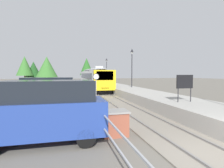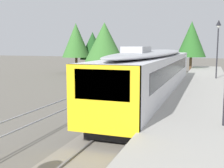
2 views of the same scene
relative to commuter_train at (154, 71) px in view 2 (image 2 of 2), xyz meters
The scene contains 9 objects.
ground_plane 6.55m from the commuter_train, 119.03° to the right, with size 160.00×160.00×0.00m, color #6B665B.
track_rails 5.80m from the commuter_train, 90.00° to the right, with size 3.20×60.00×0.14m.
commuter_train is the anchor object (origin of this frame).
station_platform 6.53m from the commuter_train, 58.99° to the right, with size 3.90×60.00×0.90m, color #A8A59E.
platform_lamp_far_end 9.78m from the commuter_train, 63.38° to the left, with size 0.34×0.34×5.35m.
tree_behind_carpark 21.24m from the commuter_train, 86.97° to the left, with size 4.00×4.00×7.24m.
tree_behind_station_far 17.12m from the commuter_train, 122.43° to the left, with size 5.27×5.27×6.86m.
tree_distant_left 23.28m from the commuter_train, 123.68° to the left, with size 3.84×3.84×5.94m.
tree_distant_centre 22.74m from the commuter_train, 130.15° to the left, with size 4.03×4.03×7.11m.
Camera 2 is at (3.63, 8.13, 3.92)m, focal length 44.98 mm.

